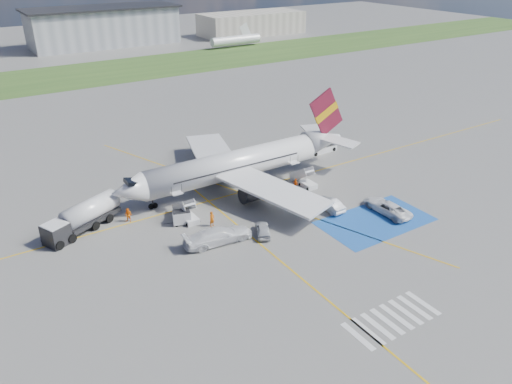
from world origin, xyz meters
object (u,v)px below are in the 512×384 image
at_px(car_silver_a, 263,230).
at_px(van_white_b, 218,233).
at_px(airliner, 242,163).
at_px(car_silver_b, 329,204).
at_px(van_white_a, 387,205).
at_px(fuel_tanker, 83,219).
at_px(gpu_cart, 182,218).
at_px(belt_loader, 322,150).

relative_size(car_silver_a, van_white_b, 0.64).
bearing_deg(airliner, car_silver_b, -66.06).
height_order(van_white_a, van_white_b, van_white_b).
height_order(airliner, car_silver_b, airliner).
distance_m(fuel_tanker, gpu_cart, 11.69).
xyz_separation_m(airliner, fuel_tanker, (-22.53, -0.54, -1.96)).
height_order(gpu_cart, car_silver_a, gpu_cart).
relative_size(fuel_tanker, van_white_a, 1.91).
distance_m(fuel_tanker, car_silver_a, 21.57).
bearing_deg(belt_loader, airliner, -169.98).
bearing_deg(car_silver_b, van_white_b, -3.86).
xyz_separation_m(van_white_a, van_white_b, (-21.68, 5.28, 0.21)).
bearing_deg(car_silver_b, car_silver_a, 1.94).
distance_m(airliner, belt_loader, 18.32).
relative_size(belt_loader, van_white_b, 0.93).
bearing_deg(fuel_tanker, airliner, -23.37).
xyz_separation_m(airliner, belt_loader, (17.70, 3.66, -2.97)).
relative_size(airliner, belt_loader, 6.40).
height_order(gpu_cart, van_white_b, van_white_b).
bearing_deg(airliner, car_silver_a, -111.00).
height_order(car_silver_b, van_white_a, van_white_a).
relative_size(car_silver_a, car_silver_b, 0.83).
relative_size(belt_loader, van_white_a, 1.09).
relative_size(car_silver_a, van_white_a, 0.74).
height_order(gpu_cart, car_silver_b, gpu_cart).
height_order(airliner, van_white_b, airliner).
distance_m(car_silver_a, van_white_b, 5.49).
relative_size(gpu_cart, belt_loader, 0.43).
height_order(fuel_tanker, van_white_a, fuel_tanker).
bearing_deg(van_white_b, belt_loader, -55.67).
bearing_deg(van_white_a, airliner, -56.49).
relative_size(gpu_cart, van_white_a, 0.47).
distance_m(car_silver_b, van_white_b, 15.93).
bearing_deg(car_silver_b, airliner, -67.48).
height_order(car_silver_a, van_white_a, van_white_a).
distance_m(car_silver_a, car_silver_b, 10.62).
relative_size(fuel_tanker, van_white_b, 1.65).
xyz_separation_m(fuel_tanker, belt_loader, (40.24, 4.20, -1.01)).
height_order(fuel_tanker, car_silver_b, fuel_tanker).
distance_m(car_silver_a, van_white_a, 16.85).
relative_size(fuel_tanker, gpu_cart, 4.11).
xyz_separation_m(airliner, car_silver_a, (-5.04, -13.14, -2.72)).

